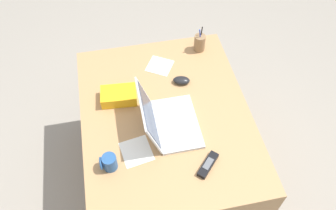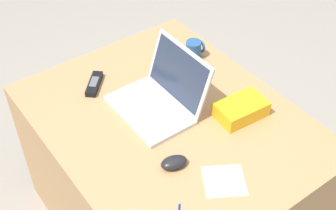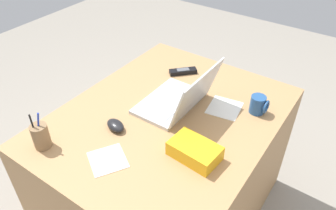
% 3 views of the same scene
% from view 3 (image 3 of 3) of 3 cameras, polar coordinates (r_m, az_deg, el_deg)
% --- Properties ---
extents(ground_plane, '(6.00, 6.00, 0.00)m').
position_cam_3_polar(ground_plane, '(2.05, -0.08, -17.49)').
color(ground_plane, gray).
extents(desk, '(1.16, 0.92, 0.71)m').
position_cam_3_polar(desk, '(1.77, -0.10, -10.82)').
color(desk, tan).
rests_on(desk, ground).
extents(laptop, '(0.35, 0.30, 0.24)m').
position_cam_3_polar(laptop, '(1.54, 1.81, 1.08)').
color(laptop, silver).
rests_on(laptop, desk).
extents(computer_mouse, '(0.08, 0.11, 0.04)m').
position_cam_3_polar(computer_mouse, '(1.46, -9.13, -3.53)').
color(computer_mouse, black).
rests_on(computer_mouse, desk).
extents(coffee_mug_white, '(0.07, 0.08, 0.09)m').
position_cam_3_polar(coffee_mug_white, '(1.57, 15.46, 0.05)').
color(coffee_mug_white, '#26518C').
rests_on(coffee_mug_white, desk).
extents(cordless_phone, '(0.14, 0.14, 0.03)m').
position_cam_3_polar(cordless_phone, '(1.82, 2.62, 5.86)').
color(cordless_phone, black).
rests_on(cordless_phone, desk).
extents(pen_holder, '(0.07, 0.07, 0.17)m').
position_cam_3_polar(pen_holder, '(1.43, -21.27, -5.06)').
color(pen_holder, olive).
rests_on(pen_holder, desk).
extents(snack_bag, '(0.14, 0.21, 0.06)m').
position_cam_3_polar(snack_bag, '(1.31, 4.66, -7.97)').
color(snack_bag, '#F2AD19').
rests_on(snack_bag, desk).
extents(paper_note_near_laptop, '(0.19, 0.19, 0.00)m').
position_cam_3_polar(paper_note_near_laptop, '(1.34, -10.44, -9.35)').
color(paper_note_near_laptop, white).
rests_on(paper_note_near_laptop, desk).
extents(paper_note_left, '(0.18, 0.17, 0.00)m').
position_cam_3_polar(paper_note_left, '(1.59, 9.80, -0.49)').
color(paper_note_left, white).
rests_on(paper_note_left, desk).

